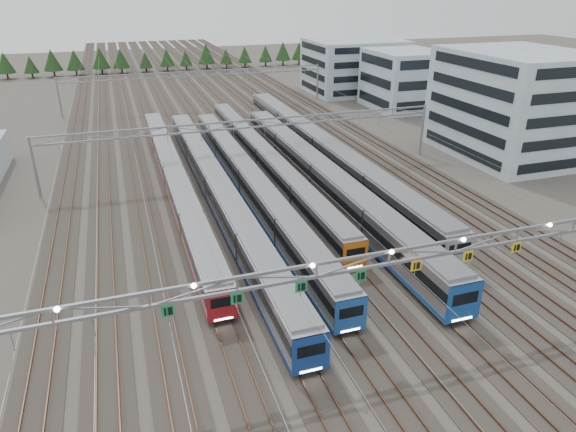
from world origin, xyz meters
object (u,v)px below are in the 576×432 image
object	(u,v)px
train_a	(174,177)
gantry_mid	(249,130)
train_b	(217,188)
train_e	(321,177)
depot_bldg_north	(354,66)
depot_bldg_mid	(404,80)
gantry_far	(197,78)
train_c	(249,181)
train_d	(265,158)
gantry_near	(389,261)
depot_bldg_south	(516,104)
train_f	(322,150)

from	to	relation	value
train_a	gantry_mid	xyz separation A→B (m)	(11.25, 3.50, 4.45)
train_a	train_b	bearing A→B (deg)	-52.87
train_e	depot_bldg_north	bearing A→B (deg)	61.48
train_e	depot_bldg_mid	xyz separation A→B (m)	(35.66, 41.30, 3.75)
train_e	depot_bldg_north	distance (m)	69.52
depot_bldg_mid	train_b	bearing A→B (deg)	-140.71
train_b	gantry_far	world-z (taller)	gantry_far
train_b	train_c	xyz separation A→B (m)	(4.50, 1.29, -0.04)
train_e	gantry_far	world-z (taller)	gantry_far
depot_bldg_mid	train_d	bearing A→B (deg)	-142.92
train_c	train_d	xyz separation A→B (m)	(4.50, 8.57, -0.10)
gantry_mid	train_c	bearing A→B (deg)	-105.43
train_a	depot_bldg_mid	xyz separation A→B (m)	(53.66, 34.27, 4.13)
train_a	gantry_mid	size ratio (longest dim) A/B	1.10
gantry_near	depot_bldg_mid	distance (m)	82.64
train_c	gantry_near	bearing A→B (deg)	-86.06
train_e	depot_bldg_south	size ratio (longest dim) A/B	2.74
train_a	train_c	size ratio (longest dim) A/B	1.00
depot_bldg_north	train_d	bearing A→B (deg)	-126.95
train_f	depot_bldg_mid	world-z (taller)	depot_bldg_mid
train_e	train_f	size ratio (longest dim) A/B	0.88
gantry_near	train_c	bearing A→B (deg)	93.94
train_a	train_c	xyz separation A→B (m)	(9.00, -4.65, 0.10)
train_a	gantry_near	world-z (taller)	gantry_near
train_a	depot_bldg_south	world-z (taller)	depot_bldg_south
train_d	gantry_mid	bearing A→B (deg)	-169.53
train_d	train_a	bearing A→B (deg)	-163.82
train_f	depot_bldg_mid	bearing A→B (deg)	44.19
gantry_near	gantry_mid	world-z (taller)	gantry_near
gantry_mid	depot_bldg_north	size ratio (longest dim) A/B	2.56
train_f	depot_bldg_mid	xyz separation A→B (m)	(31.16, 30.29, 3.72)
gantry_mid	train_e	bearing A→B (deg)	-57.34
train_e	depot_bldg_mid	world-z (taller)	depot_bldg_mid
depot_bldg_north	train_e	bearing A→B (deg)	-118.52
depot_bldg_south	depot_bldg_mid	world-z (taller)	depot_bldg_south
train_d	train_f	bearing A→B (deg)	0.40
train_a	gantry_far	xyz separation A→B (m)	(11.25, 48.50, 4.45)
train_e	gantry_mid	world-z (taller)	gantry_mid
train_a	gantry_near	size ratio (longest dim) A/B	1.10
gantry_far	train_c	bearing A→B (deg)	-92.42
gantry_far	depot_bldg_mid	distance (m)	44.73
train_a	depot_bldg_north	world-z (taller)	depot_bldg_north
depot_bldg_south	gantry_mid	bearing A→B (deg)	174.41
depot_bldg_north	gantry_near	bearing A→B (deg)	-113.79
gantry_near	depot_bldg_north	bearing A→B (deg)	66.21
gantry_near	train_b	bearing A→B (deg)	102.33
train_b	train_c	bearing A→B (deg)	15.99
gantry_far	gantry_near	bearing A→B (deg)	-90.03
train_b	train_e	size ratio (longest dim) A/B	1.09
train_d	depot_bldg_mid	world-z (taller)	depot_bldg_mid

